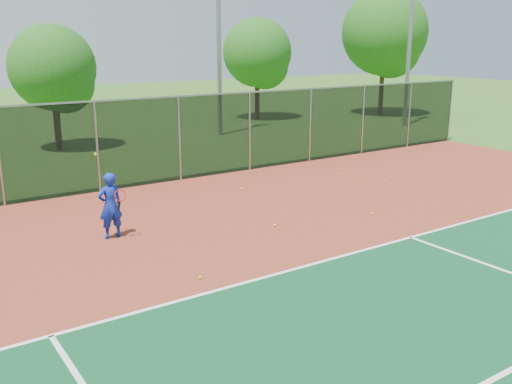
# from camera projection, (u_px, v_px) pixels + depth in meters

# --- Properties ---
(ground) EXTENTS (120.00, 120.00, 0.00)m
(ground) POSITION_uv_depth(u_px,v_px,m) (460.00, 300.00, 11.09)
(ground) COLOR #2D5E1A
(ground) RESTS_ON ground
(court_apron) EXTENTS (30.00, 20.00, 0.02)m
(court_apron) POSITION_uv_depth(u_px,v_px,m) (384.00, 267.00, 12.69)
(court_apron) COLOR maroon
(court_apron) RESTS_ON ground
(fence_back) EXTENTS (30.00, 0.06, 3.03)m
(fence_back) POSITION_uv_depth(u_px,v_px,m) (179.00, 137.00, 20.30)
(fence_back) COLOR black
(fence_back) RESTS_ON court_apron
(tennis_player) EXTENTS (0.64, 0.63, 2.22)m
(tennis_player) POSITION_uv_depth(u_px,v_px,m) (110.00, 205.00, 14.38)
(tennis_player) COLOR #1128A3
(tennis_player) RESTS_ON court_apron
(practice_ball_0) EXTENTS (0.07, 0.07, 0.07)m
(practice_ball_0) POSITION_uv_depth(u_px,v_px,m) (385.00, 181.00, 20.33)
(practice_ball_0) COLOR #CEE71A
(practice_ball_0) RESTS_ON court_apron
(practice_ball_1) EXTENTS (0.07, 0.07, 0.07)m
(practice_ball_1) POSITION_uv_depth(u_px,v_px,m) (275.00, 225.00, 15.45)
(practice_ball_1) COLOR #CEE71A
(practice_ball_1) RESTS_ON court_apron
(practice_ball_2) EXTENTS (0.07, 0.07, 0.07)m
(practice_ball_2) POSITION_uv_depth(u_px,v_px,m) (372.00, 213.00, 16.51)
(practice_ball_2) COLOR #CEE71A
(practice_ball_2) RESTS_ON court_apron
(practice_ball_3) EXTENTS (0.07, 0.07, 0.07)m
(practice_ball_3) POSITION_uv_depth(u_px,v_px,m) (242.00, 189.00, 19.27)
(practice_ball_3) COLOR #CEE71A
(practice_ball_3) RESTS_ON court_apron
(practice_ball_4) EXTENTS (0.07, 0.07, 0.07)m
(practice_ball_4) POSITION_uv_depth(u_px,v_px,m) (200.00, 277.00, 12.04)
(practice_ball_4) COLOR #CEE71A
(practice_ball_4) RESTS_ON court_apron
(practice_ball_5) EXTENTS (0.07, 0.07, 0.07)m
(practice_ball_5) POSITION_uv_depth(u_px,v_px,m) (339.00, 174.00, 21.41)
(practice_ball_5) COLOR #CEE71A
(practice_ball_5) RESTS_ON court_apron
(practice_ball_6) EXTENTS (0.07, 0.07, 0.07)m
(practice_ball_6) POSITION_uv_depth(u_px,v_px,m) (355.00, 180.00, 20.44)
(practice_ball_6) COLOR #CEE71A
(practice_ball_6) RESTS_ON court_apron
(floodlight_n) EXTENTS (0.90, 0.40, 11.28)m
(floodlight_n) POSITION_uv_depth(u_px,v_px,m) (218.00, 10.00, 29.04)
(floodlight_n) COLOR gray
(floodlight_n) RESTS_ON ground
(floodlight_ne) EXTENTS (0.90, 0.40, 11.28)m
(floodlight_ne) POSITION_uv_depth(u_px,v_px,m) (412.00, 14.00, 32.30)
(floodlight_ne) COLOR gray
(floodlight_ne) RESTS_ON ground
(tree_back_left) EXTENTS (3.87, 3.87, 5.68)m
(tree_back_left) POSITION_uv_depth(u_px,v_px,m) (55.00, 72.00, 25.64)
(tree_back_left) COLOR #331E12
(tree_back_left) RESTS_ON ground
(tree_back_mid) EXTENTS (4.34, 4.34, 6.37)m
(tree_back_mid) POSITION_uv_depth(u_px,v_px,m) (259.00, 56.00, 36.03)
(tree_back_mid) COLOR #331E12
(tree_back_mid) RESTS_ON ground
(tree_back_right) EXTENTS (5.64, 5.64, 8.28)m
(tree_back_right) POSITION_uv_depth(u_px,v_px,m) (386.00, 36.00, 37.69)
(tree_back_right) COLOR #331E12
(tree_back_right) RESTS_ON ground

